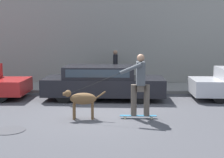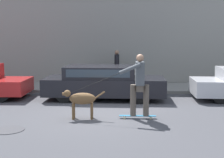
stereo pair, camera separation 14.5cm
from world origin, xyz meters
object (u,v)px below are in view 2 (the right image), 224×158
(parked_car_1, at_px, (104,82))
(dog, at_px, (81,99))
(pedestrian_with_bag, at_px, (117,66))
(skateboarder, at_px, (139,82))

(parked_car_1, relative_size, dog, 3.70)
(parked_car_1, xyz_separation_m, pedestrian_with_bag, (0.42, 2.87, 0.37))
(pedestrian_with_bag, bearing_deg, dog, -98.66)
(parked_car_1, height_order, pedestrian_with_bag, pedestrian_with_bag)
(dog, bearing_deg, parked_car_1, -101.50)
(parked_car_1, distance_m, dog, 2.87)
(dog, distance_m, pedestrian_with_bag, 5.78)
(parked_car_1, height_order, dog, parked_car_1)
(dog, bearing_deg, skateboarder, 179.80)
(pedestrian_with_bag, bearing_deg, parked_car_1, -98.53)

